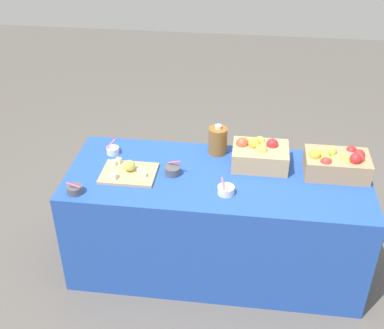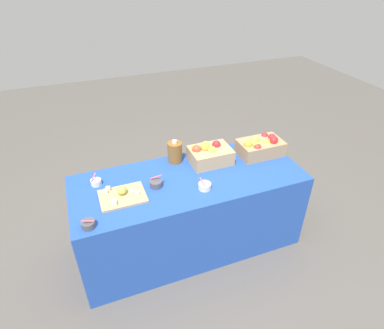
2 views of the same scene
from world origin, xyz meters
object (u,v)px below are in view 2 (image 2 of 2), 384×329
(cider_jug, at_px, (175,152))
(sample_bowl_mid, at_px, (205,186))
(apple_crate_middle, at_px, (209,154))
(sample_bowl_near, at_px, (96,182))
(sample_bowl_far, at_px, (88,224))
(sample_bowl_extra, at_px, (156,184))
(cutting_board_front, at_px, (122,195))
(apple_crate_left, at_px, (261,146))

(cider_jug, bearing_deg, sample_bowl_mid, -79.03)
(apple_crate_middle, distance_m, sample_bowl_near, 0.97)
(apple_crate_middle, xyz_separation_m, sample_bowl_far, (-1.08, -0.45, -0.06))
(apple_crate_middle, height_order, sample_bowl_extra, apple_crate_middle)
(sample_bowl_near, bearing_deg, sample_bowl_extra, -23.73)
(sample_bowl_extra, xyz_separation_m, cider_jug, (0.26, 0.30, 0.07))
(sample_bowl_mid, xyz_separation_m, sample_bowl_extra, (-0.34, 0.16, 0.00))
(sample_bowl_near, distance_m, sample_bowl_mid, 0.86)
(apple_crate_middle, relative_size, cutting_board_front, 1.03)
(sample_bowl_far, height_order, cider_jug, cider_jug)
(apple_crate_left, bearing_deg, sample_bowl_far, -165.53)
(sample_bowl_near, xyz_separation_m, sample_bowl_extra, (0.44, -0.19, 0.00))
(cutting_board_front, relative_size, sample_bowl_mid, 3.41)
(cutting_board_front, bearing_deg, sample_bowl_near, 124.86)
(cutting_board_front, distance_m, cider_jug, 0.63)
(apple_crate_left, bearing_deg, cutting_board_front, -172.54)
(cutting_board_front, height_order, sample_bowl_far, cutting_board_front)
(apple_crate_left, distance_m, sample_bowl_extra, 1.02)
(sample_bowl_near, relative_size, sample_bowl_mid, 0.89)
(sample_bowl_far, bearing_deg, sample_bowl_near, 77.00)
(sample_bowl_mid, bearing_deg, sample_bowl_near, 155.53)
(cutting_board_front, relative_size, sample_bowl_near, 3.81)
(sample_bowl_far, bearing_deg, cider_jug, 35.36)
(apple_crate_left, bearing_deg, apple_crate_middle, 174.34)
(apple_crate_middle, relative_size, cider_jug, 1.71)
(sample_bowl_far, bearing_deg, sample_bowl_extra, 26.52)
(sample_bowl_extra, bearing_deg, sample_bowl_near, 156.27)
(sample_bowl_mid, bearing_deg, sample_bowl_extra, 154.59)
(sample_bowl_mid, bearing_deg, apple_crate_middle, 61.33)
(apple_crate_middle, bearing_deg, sample_bowl_near, 179.14)
(sample_bowl_far, bearing_deg, sample_bowl_mid, 6.95)
(apple_crate_left, distance_m, sample_bowl_near, 1.45)
(apple_crate_left, relative_size, sample_bowl_far, 4.18)
(apple_crate_middle, height_order, sample_bowl_near, apple_crate_middle)
(sample_bowl_near, xyz_separation_m, sample_bowl_mid, (0.78, -0.36, 0.00))
(cider_jug, bearing_deg, sample_bowl_far, -144.64)
(apple_crate_left, distance_m, apple_crate_middle, 0.48)
(apple_crate_left, distance_m, cider_jug, 0.78)
(sample_bowl_far, relative_size, sample_bowl_extra, 0.90)
(apple_crate_left, xyz_separation_m, sample_bowl_mid, (-0.67, -0.29, -0.06))
(apple_crate_middle, distance_m, sample_bowl_far, 1.17)
(apple_crate_middle, height_order, sample_bowl_far, apple_crate_middle)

